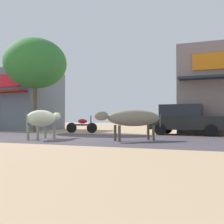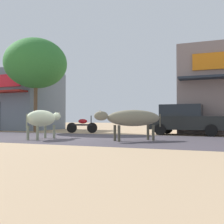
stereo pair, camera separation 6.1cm
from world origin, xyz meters
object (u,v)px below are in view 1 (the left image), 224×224
object	(u,v)px
parked_motorcycle	(82,125)
cow_near_brown	(43,119)
parked_hatchback_car	(185,119)
roadside_tree	(35,64)
cow_far_dark	(133,118)

from	to	relation	value
parked_motorcycle	cow_near_brown	xyz separation A→B (m)	(0.69, -5.02, 0.41)
parked_hatchback_car	roadside_tree	bearing A→B (deg)	-177.70
roadside_tree	cow_far_dark	xyz separation A→B (m)	(7.97, -4.38, -3.60)
parked_hatchback_car	cow_far_dark	distance (m)	5.01
parked_motorcycle	cow_far_dark	distance (m)	6.40
parked_motorcycle	cow_near_brown	distance (m)	5.09
roadside_tree	cow_far_dark	distance (m)	9.78
roadside_tree	cow_far_dark	bearing A→B (deg)	-28.76
parked_hatchback_car	parked_motorcycle	xyz separation A→B (m)	(-6.12, -0.30, -0.37)
parked_motorcycle	cow_near_brown	world-z (taller)	cow_near_brown
cow_near_brown	cow_far_dark	xyz separation A→B (m)	(3.88, 0.56, 0.01)
parked_hatchback_car	parked_motorcycle	distance (m)	6.14
roadside_tree	parked_motorcycle	xyz separation A→B (m)	(3.41, 0.08, -4.03)
parked_hatchback_car	cow_near_brown	world-z (taller)	parked_hatchback_car
roadside_tree	parked_motorcycle	size ratio (longest dim) A/B	3.29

